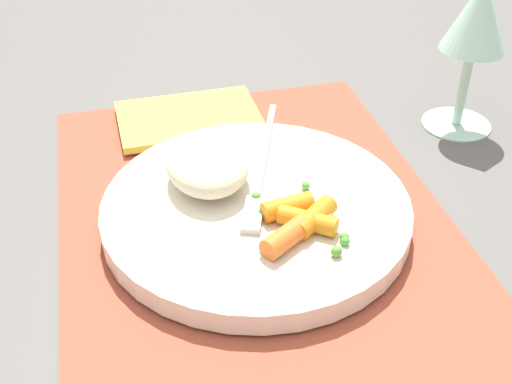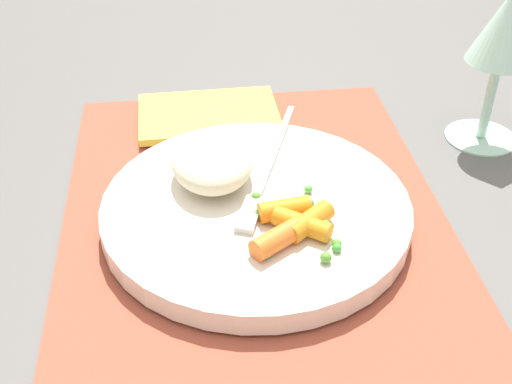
{
  "view_description": "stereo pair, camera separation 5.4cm",
  "coord_description": "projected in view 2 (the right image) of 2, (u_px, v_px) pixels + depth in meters",
  "views": [
    {
      "loc": [
        0.44,
        -0.11,
        0.37
      ],
      "look_at": [
        0.0,
        0.0,
        0.04
      ],
      "focal_mm": 46.57,
      "sensor_mm": 36.0,
      "label": 1
    },
    {
      "loc": [
        0.45,
        -0.05,
        0.37
      ],
      "look_at": [
        0.0,
        0.0,
        0.04
      ],
      "focal_mm": 46.57,
      "sensor_mm": 36.0,
      "label": 2
    }
  ],
  "objects": [
    {
      "name": "fork",
      "position": [
        265.0,
        175.0,
        0.59
      ],
      "size": [
        0.2,
        0.08,
        0.01
      ],
      "color": "silver",
      "rests_on": "plate"
    },
    {
      "name": "rice_mound",
      "position": [
        212.0,
        161.0,
        0.58
      ],
      "size": [
        0.09,
        0.07,
        0.04
      ],
      "primitive_type": "ellipsoid",
      "color": "beige",
      "rests_on": "plate"
    },
    {
      "name": "ground_plane",
      "position": [
        256.0,
        225.0,
        0.58
      ],
      "size": [
        2.4,
        2.4,
        0.0
      ],
      "primitive_type": "plane",
      "color": "#565451"
    },
    {
      "name": "napkin",
      "position": [
        209.0,
        115.0,
        0.71
      ],
      "size": [
        0.1,
        0.15,
        0.01
      ],
      "primitive_type": "cube",
      "rotation": [
        0.0,
        0.0,
        0.02
      ],
      "color": "#EAE54C",
      "rests_on": "placemat"
    },
    {
      "name": "plate",
      "position": [
        256.0,
        210.0,
        0.57
      ],
      "size": [
        0.26,
        0.26,
        0.02
      ],
      "primitive_type": "cylinder",
      "color": "silver",
      "rests_on": "placemat"
    },
    {
      "name": "wine_glass",
      "position": [
        504.0,
        35.0,
        0.63
      ],
      "size": [
        0.07,
        0.07,
        0.16
      ],
      "color": "#B2E0CC",
      "rests_on": "ground_plane"
    },
    {
      "name": "pea_scatter",
      "position": [
        292.0,
        225.0,
        0.53
      ],
      "size": [
        0.1,
        0.07,
        0.01
      ],
      "color": "green",
      "rests_on": "plate"
    },
    {
      "name": "carrot_portion",
      "position": [
        293.0,
        224.0,
        0.53
      ],
      "size": [
        0.07,
        0.07,
        0.02
      ],
      "color": "orange",
      "rests_on": "plate"
    },
    {
      "name": "placemat",
      "position": [
        256.0,
        222.0,
        0.58
      ],
      "size": [
        0.47,
        0.33,
        0.01
      ],
      "primitive_type": "cube",
      "color": "#9E4733",
      "rests_on": "ground_plane"
    }
  ]
}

